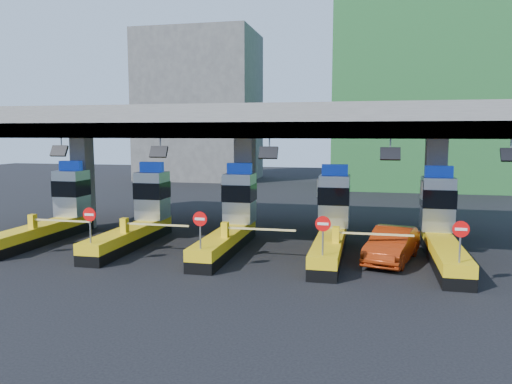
# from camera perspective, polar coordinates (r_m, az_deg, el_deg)

# --- Properties ---
(ground) EXTENTS (120.00, 120.00, 0.00)m
(ground) POSITION_cam_1_polar(r_m,az_deg,el_deg) (25.26, -2.90, -6.37)
(ground) COLOR black
(ground) RESTS_ON ground
(toll_canopy) EXTENTS (28.00, 12.09, 7.00)m
(toll_canopy) POSITION_cam_1_polar(r_m,az_deg,el_deg) (27.38, -1.35, 7.59)
(toll_canopy) COLOR slate
(toll_canopy) RESTS_ON ground
(toll_lane_far_left) EXTENTS (4.43, 8.00, 4.16)m
(toll_lane_far_left) POSITION_cam_1_polar(r_m,az_deg,el_deg) (29.49, -21.84, -2.19)
(toll_lane_far_left) COLOR black
(toll_lane_far_left) RESTS_ON ground
(toll_lane_left) EXTENTS (4.43, 8.00, 4.16)m
(toll_lane_left) POSITION_cam_1_polar(r_m,az_deg,el_deg) (26.99, -13.04, -2.67)
(toll_lane_left) COLOR black
(toll_lane_left) RESTS_ON ground
(toll_lane_center) EXTENTS (4.43, 8.00, 4.16)m
(toll_lane_center) POSITION_cam_1_polar(r_m,az_deg,el_deg) (25.24, -2.75, -3.14)
(toll_lane_center) COLOR black
(toll_lane_center) RESTS_ON ground
(toll_lane_right) EXTENTS (4.43, 8.00, 4.16)m
(toll_lane_right) POSITION_cam_1_polar(r_m,az_deg,el_deg) (24.41, 8.67, -3.55)
(toll_lane_right) COLOR black
(toll_lane_right) RESTS_ON ground
(toll_lane_far_right) EXTENTS (4.43, 8.00, 4.16)m
(toll_lane_far_right) POSITION_cam_1_polar(r_m,az_deg,el_deg) (24.58, 20.40, -3.83)
(toll_lane_far_right) COLOR black
(toll_lane_far_right) RESTS_ON ground
(bg_building_scaffold) EXTENTS (18.00, 12.00, 28.00)m
(bg_building_scaffold) POSITION_cam_1_polar(r_m,az_deg,el_deg) (56.55, 18.64, 14.80)
(bg_building_scaffold) COLOR #1E5926
(bg_building_scaffold) RESTS_ON ground
(bg_building_concrete) EXTENTS (14.00, 10.00, 18.00)m
(bg_building_concrete) POSITION_cam_1_polar(r_m,az_deg,el_deg) (63.24, -6.46, 9.66)
(bg_building_concrete) COLOR #4C4C49
(bg_building_concrete) RESTS_ON ground
(red_car) EXTENTS (2.79, 4.92, 1.53)m
(red_car) POSITION_cam_1_polar(r_m,az_deg,el_deg) (23.20, 15.29, -5.85)
(red_car) COLOR #95290B
(red_car) RESTS_ON ground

